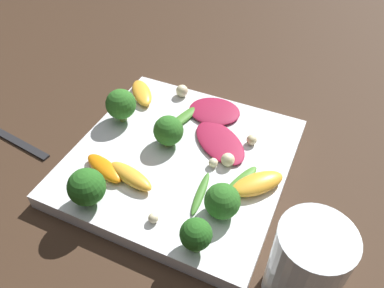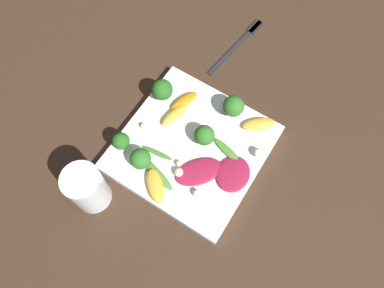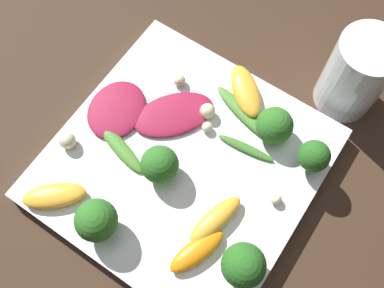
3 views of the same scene
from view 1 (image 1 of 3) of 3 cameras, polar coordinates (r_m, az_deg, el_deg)
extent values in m
plane|color=#382619|center=(0.52, -1.73, -3.41)|extent=(2.40, 2.40, 0.00)
cube|color=white|center=(0.51, -1.76, -2.56)|extent=(0.28, 0.28, 0.02)
cylinder|color=white|center=(0.39, 16.96, -17.48)|extent=(0.07, 0.07, 0.11)
cube|color=#262628|center=(0.63, -27.14, 1.61)|extent=(0.20, 0.04, 0.01)
ellipsoid|color=maroon|center=(0.51, 4.26, 0.31)|extent=(0.11, 0.10, 0.01)
ellipsoid|color=maroon|center=(0.56, 3.43, 5.04)|extent=(0.08, 0.07, 0.01)
ellipsoid|color=#FCAD33|center=(0.59, -7.66, 7.75)|extent=(0.07, 0.07, 0.01)
ellipsoid|color=#FCAD33|center=(0.47, -9.35, -4.84)|extent=(0.07, 0.04, 0.02)
ellipsoid|color=#FCAD33|center=(0.46, 9.91, -5.97)|extent=(0.07, 0.07, 0.02)
ellipsoid|color=orange|center=(0.49, -13.22, -3.61)|extent=(0.07, 0.04, 0.01)
cylinder|color=#84AD5B|center=(0.44, 4.51, -9.98)|extent=(0.01, 0.01, 0.01)
sphere|color=#2D6B23|center=(0.42, 4.64, -8.66)|extent=(0.04, 0.04, 0.04)
cylinder|color=#7A9E51|center=(0.51, -3.53, 0.62)|extent=(0.02, 0.02, 0.01)
sphere|color=#2D6B23|center=(0.50, -3.61, 2.06)|extent=(0.04, 0.04, 0.04)
cylinder|color=#84AD5B|center=(0.41, 0.59, -14.85)|extent=(0.01, 0.01, 0.02)
sphere|color=#26601E|center=(0.39, 0.61, -13.57)|extent=(0.03, 0.03, 0.03)
cylinder|color=#84AD5B|center=(0.46, -15.29, -7.87)|extent=(0.01, 0.01, 0.02)
sphere|color=#26601E|center=(0.44, -15.77, -6.31)|extent=(0.04, 0.04, 0.04)
cylinder|color=#7A9E51|center=(0.55, -10.51, 4.34)|extent=(0.01, 0.01, 0.02)
sphere|color=#2D6B23|center=(0.54, -10.79, 5.99)|extent=(0.04, 0.04, 0.04)
ellipsoid|color=#3D7528|center=(0.45, 1.33, -7.48)|extent=(0.02, 0.07, 0.01)
ellipsoid|color=#47842D|center=(0.55, -1.27, 4.04)|extent=(0.04, 0.08, 0.01)
ellipsoid|color=#47842D|center=(0.46, 6.55, -6.77)|extent=(0.04, 0.09, 0.01)
sphere|color=beige|center=(0.48, 3.15, -3.06)|extent=(0.01, 0.01, 0.01)
sphere|color=beige|center=(0.48, 5.48, -2.40)|extent=(0.02, 0.02, 0.02)
sphere|color=beige|center=(0.52, 9.09, 0.63)|extent=(0.01, 0.01, 0.01)
sphere|color=beige|center=(0.59, -1.54, 8.11)|extent=(0.02, 0.02, 0.02)
sphere|color=beige|center=(0.43, -5.91, -11.15)|extent=(0.01, 0.01, 0.01)
camera|label=2|loc=(0.58, 80.67, 61.19)|focal=35.00mm
camera|label=3|loc=(0.37, -51.67, 51.14)|focal=42.00mm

